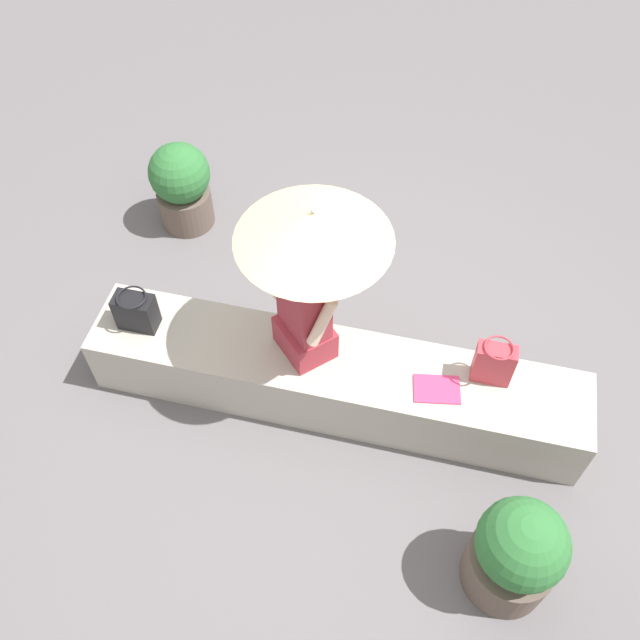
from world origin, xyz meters
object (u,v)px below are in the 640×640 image
Objects in this scene: handbag_black at (136,311)px; planter_near at (516,554)px; magazine at (437,389)px; planter_far at (182,185)px; person_seated at (304,309)px; parasol at (314,226)px; tote_bag_canvas at (494,363)px.

planter_near is (2.49, -0.92, -0.21)m from handbag_black.
handbag_black is 0.99× the size of magazine.
magazine is 1.03m from planter_near.
magazine is at bearing -33.72° from planter_far.
person_seated is at bearing 144.73° from planter_near.
parasol is (0.05, 0.05, 0.65)m from person_seated.
handbag_black reaches higher than magazine.
planter_near is at bearing -76.57° from tote_bag_canvas.
person_seated is at bearing 161.87° from magazine.
tote_bag_canvas is at bearing 18.61° from magazine.
tote_bag_canvas is 2.81m from planter_far.
person_seated is 1.95m from planter_far.
planter_near is 3.59m from planter_far.
magazine is (1.94, -0.06, -0.13)m from handbag_black.
person_seated is 1.17× the size of planter_near.
person_seated is at bearing -138.66° from parasol.
handbag_black is 1.95m from magazine.
planter_near is at bearing -20.31° from handbag_black.
parasol reaches higher than tote_bag_canvas.
parasol reaches higher than magazine.
parasol is 1.32m from magazine.
handbag_black is at bearing -176.46° from person_seated.
tote_bag_canvas is 1.08m from planter_near.
handbag_black is at bearing -177.26° from tote_bag_canvas.
planter_far is at bearing 152.45° from tote_bag_canvas.
person_seated is 3.21× the size of magazine.
planter_far is (-1.34, 1.34, -0.46)m from person_seated.
person_seated is 0.77× the size of parasol.
planter_near is (0.25, -1.03, -0.24)m from tote_bag_canvas.
person_seated is 1.18m from tote_bag_canvas.
planter_far is at bearing 134.96° from person_seated.
tote_bag_canvas is at bearing -0.28° from parasol.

